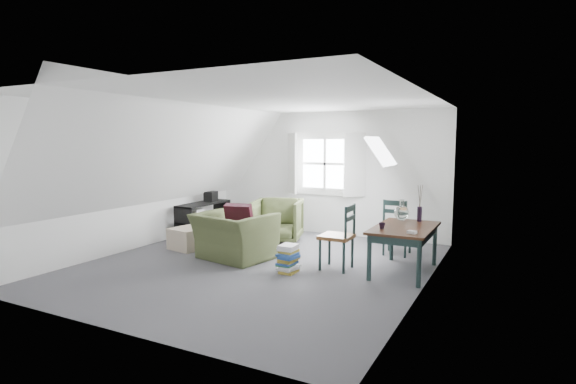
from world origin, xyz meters
The scene contains 24 objects.
floor centered at (0.00, 0.00, 0.00)m, with size 5.50×5.50×0.00m, color #4B4A4F.
ceiling centered at (0.00, 0.00, 2.50)m, with size 5.50×5.50×0.00m, color white.
wall_back centered at (0.00, 2.75, 1.25)m, with size 5.00×5.00×0.00m, color white.
wall_front centered at (0.00, -2.75, 1.25)m, with size 5.00×5.00×0.00m, color white.
wall_left centered at (-2.50, 0.00, 1.25)m, with size 5.50×5.50×0.00m, color white.
wall_right centered at (2.50, 0.00, 1.25)m, with size 5.50×5.50×0.00m, color white.
slope_left centered at (-1.55, 0.00, 1.78)m, with size 5.50×5.50×0.00m, color white.
slope_right centered at (1.55, 0.00, 1.78)m, with size 5.50×5.50×0.00m, color white.
dormer_window centered at (0.00, 2.68, 1.45)m, with size 1.71×0.35×1.30m.
skylight centered at (1.55, 1.30, 1.75)m, with size 0.55×0.75×0.04m, color white.
armchair_near centered at (-0.52, 0.15, 0.00)m, with size 1.15×1.01×0.75m, color #454E2C.
armchair_far centered at (-0.48, 1.53, 0.00)m, with size 0.88×0.90×0.82m, color #454E2C.
throw_pillow centered at (-0.52, 0.30, 0.67)m, with size 0.45×0.13×0.45m, color #360E1A.
ottoman centered at (-1.62, 0.36, 0.19)m, with size 0.56×0.56×0.38m, color #B8A58D.
dining_table centered at (2.11, 0.64, 0.59)m, with size 0.81×1.35×0.68m.
demijohn centered at (1.96, 1.09, 0.81)m, with size 0.23×0.23×0.32m.
vase_twigs centered at (2.21, 1.19, 0.80)m, with size 0.07×0.08×0.57m.
cup centered at (1.86, 0.34, 0.68)m, with size 0.09×0.09×0.08m, color black.
paper_box centered at (2.31, 0.19, 0.70)m, with size 0.12×0.08×0.04m, color white.
dining_chair_far centered at (1.76, 1.62, 0.49)m, with size 0.44×0.44×0.95m.
dining_chair_near centered at (1.21, 0.36, 0.51)m, with size 0.46×0.46×0.98m.
media_shelf centered at (-2.14, 1.41, 0.30)m, with size 0.43×1.30×0.66m.
electronics_box centered at (-2.14, 1.70, 0.76)m, with size 0.20×0.28×0.22m, color black.
magazine_stack centered at (0.61, -0.13, 0.20)m, with size 0.30×0.36×0.40m.
Camera 1 is at (3.53, -5.80, 1.89)m, focal length 28.00 mm.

